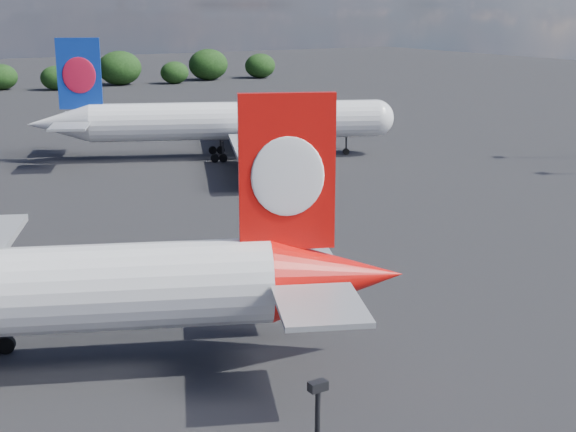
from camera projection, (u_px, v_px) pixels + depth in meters
china_southern_airliner at (223, 122)px, 112.35m from camera, size 49.28×47.45×16.78m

